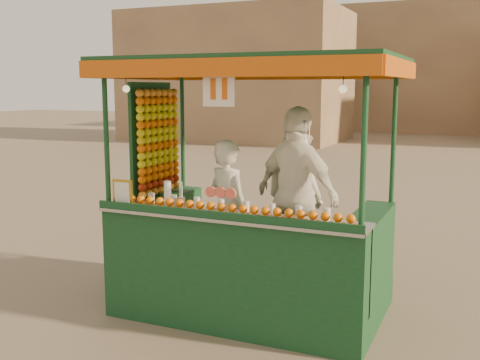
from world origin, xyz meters
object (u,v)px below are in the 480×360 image
at_px(vendor_middle, 295,200).
at_px(vendor_right, 297,195).
at_px(vendor_left, 228,210).
at_px(juice_cart, 243,233).

height_order(vendor_middle, vendor_right, vendor_right).
relative_size(vendor_left, vendor_right, 0.81).
distance_m(vendor_left, vendor_right, 0.78).
bearing_deg(vendor_right, vendor_middle, -44.10).
xyz_separation_m(vendor_left, vendor_right, (0.71, 0.27, 0.18)).
bearing_deg(juice_cart, vendor_left, 157.38).
relative_size(juice_cart, vendor_right, 1.57).
xyz_separation_m(vendor_left, vendor_middle, (0.55, 0.69, 0.04)).
height_order(juice_cart, vendor_left, juice_cart).
bearing_deg(vendor_middle, vendor_left, 80.74).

